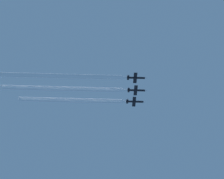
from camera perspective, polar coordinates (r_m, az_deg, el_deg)
jet_far_left at (r=351.93m, az=2.28°, el=-1.17°), size 8.42×12.26×2.95m
jet_inner_left at (r=344.56m, az=2.43°, el=-0.08°), size 8.42×12.26×2.95m
jet_center at (r=337.92m, az=2.39°, el=1.13°), size 8.42×12.26×2.95m
smoke_trail_far_left at (r=351.42m, az=-3.82°, el=-1.03°), size 2.50×63.60×2.50m
smoke_trail_inner_left at (r=344.29m, az=-4.73°, el=0.10°), size 2.50×74.84×2.50m
smoke_trail_center at (r=337.78m, az=-4.99°, el=1.31°), size 2.50×75.83×2.50m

